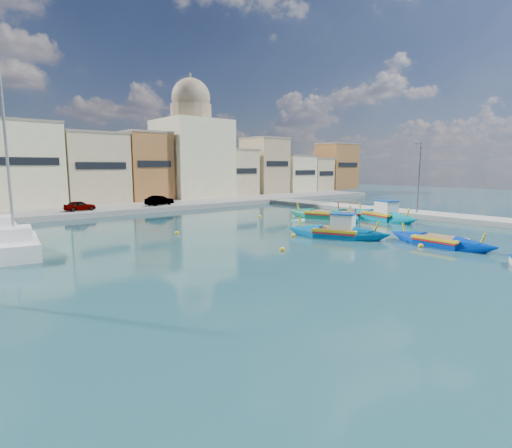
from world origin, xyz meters
name	(u,v)px	position (x,y,z in m)	size (l,w,h in m)	color
ground	(372,246)	(0.00, 0.00, 0.00)	(160.00, 160.00, 0.00)	#173846
east_quay	(477,220)	(18.00, 0.00, 0.25)	(4.00, 70.00, 0.50)	gray
north_quay	(159,206)	(0.00, 32.00, 0.30)	(80.00, 8.00, 0.60)	gray
north_townhouses	(176,169)	(6.68, 39.36, 5.00)	(83.20, 7.87, 10.19)	#C6B489
church_block	(192,147)	(10.00, 40.00, 8.41)	(10.00, 10.00, 19.10)	beige
quay_street_lamp	(419,177)	(17.44, 6.00, 4.34)	(1.18, 0.16, 8.00)	#595B60
parked_cars	(63,206)	(-12.10, 30.50, 1.20)	(23.51, 2.07, 1.25)	#4C1919
luzzu_turquoise_cabin	(382,216)	(12.62, 7.17, 0.38)	(4.79, 10.09, 3.17)	#0087A2
luzzu_blue_cabin	(337,233)	(0.69, 3.62, 0.36)	(5.23, 8.49, 2.97)	#005F9F
luzzu_cyan_mid	(346,216)	(10.24, 9.99, 0.27)	(6.71, 8.03, 2.52)	#0084A2
luzzu_green	(322,215)	(8.90, 12.03, 0.28)	(4.43, 8.46, 2.59)	#0B7556
luzzu_blue_south	(439,242)	(3.58, -3.04, 0.24)	(2.32, 8.06, 2.30)	#002CA9
yacht_midnorth	(15,243)	(-19.30, 14.45, 0.47)	(3.73, 8.71, 11.96)	white
mooring_buoys	(313,231)	(1.19, 6.55, 0.08)	(24.76, 19.52, 0.36)	yellow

